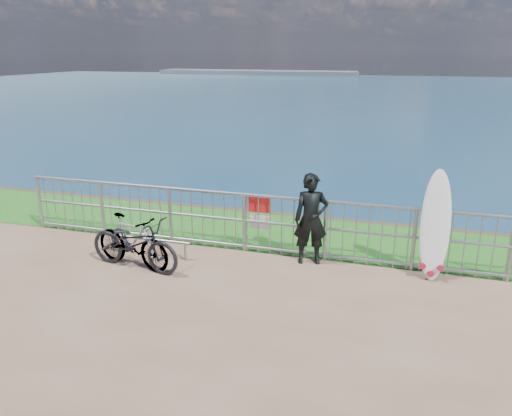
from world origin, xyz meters
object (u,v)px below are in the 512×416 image
(bicycle_near, at_px, (134,243))
(bicycle_far, at_px, (132,241))
(surfer, at_px, (311,219))
(surfboard, at_px, (435,230))

(bicycle_near, relative_size, bicycle_far, 1.12)
(surfer, distance_m, bicycle_near, 3.06)
(surfer, distance_m, surfboard, 2.03)
(surfer, xyz_separation_m, bicycle_near, (-2.83, -1.12, -0.34))
(surfer, bearing_deg, surfboard, -15.57)
(surfer, height_order, bicycle_far, surfer)
(surfer, xyz_separation_m, surfboard, (2.03, -0.01, 0.03))
(surfer, relative_size, bicycle_near, 0.92)
(surfboard, height_order, bicycle_far, surfboard)
(surfboard, xyz_separation_m, bicycle_near, (-4.86, -1.11, -0.37))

